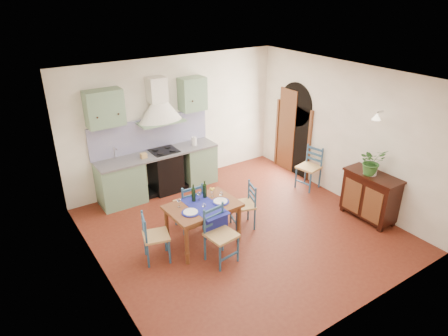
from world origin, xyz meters
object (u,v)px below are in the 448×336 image
Objects in this scene: sideboard at (370,195)px; potted_plant at (372,162)px; chair_near at (220,234)px; dining_table at (203,210)px.

sideboard is 2.08× the size of potted_plant.
potted_plant is at bearing -8.44° from chair_near.
sideboard is at bearing -9.28° from chair_near.
chair_near is 3.13m from potted_plant.
sideboard is at bearing -19.05° from dining_table.
dining_table is 3.22m from sideboard.
dining_table is at bearing 160.95° from sideboard.
chair_near is at bearing 171.56° from potted_plant.
sideboard is (3.04, -1.05, -0.16)m from dining_table.
dining_table reaches higher than chair_near.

